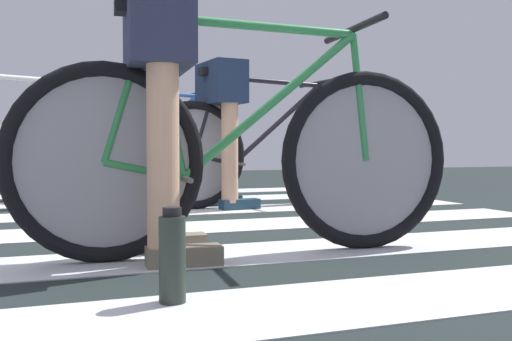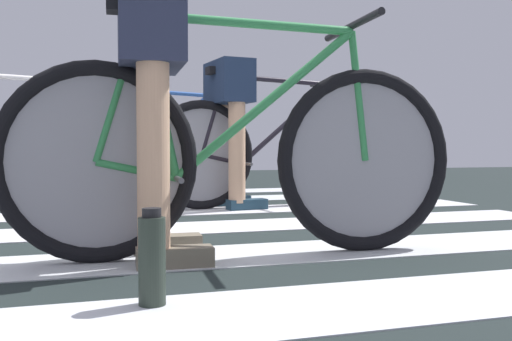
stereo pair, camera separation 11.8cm
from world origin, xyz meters
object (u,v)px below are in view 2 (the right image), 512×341
object	(u,v)px
cyclist_1_of_4	(152,86)
cyclist_2_of_4	(230,114)
bicycle_1_of_4	(237,154)
bicycle_4_of_4	(158,150)
bicycle_2_of_4	(272,151)
bicycle_3_of_4	(1,151)
water_bottle	(152,260)
cyclist_4_of_4	(121,116)

from	to	relation	value
cyclist_1_of_4	cyclist_2_of_4	distance (m)	1.79
cyclist_2_of_4	bicycle_1_of_4	bearing A→B (deg)	-110.39
cyclist_1_of_4	cyclist_2_of_4	size ratio (longest dim) A/B	0.99
cyclist_2_of_4	bicycle_4_of_4	bearing A→B (deg)	98.71
cyclist_2_of_4	bicycle_4_of_4	world-z (taller)	cyclist_2_of_4
bicycle_2_of_4	bicycle_3_of_4	size ratio (longest dim) A/B	1.00
cyclist_1_of_4	bicycle_4_of_4	world-z (taller)	cyclist_1_of_4
bicycle_3_of_4	water_bottle	xyz separation A→B (m)	(0.65, -2.62, -0.26)
cyclist_1_of_4	bicycle_3_of_4	bearing A→B (deg)	113.39
cyclist_4_of_4	cyclist_2_of_4	bearing A→B (deg)	-69.97
bicycle_1_of_4	cyclist_4_of_4	bearing A→B (deg)	97.96
cyclist_2_of_4	water_bottle	bearing A→B (deg)	-116.10
cyclist_1_of_4	bicycle_2_of_4	size ratio (longest dim) A/B	0.56
bicycle_4_of_4	water_bottle	world-z (taller)	bicycle_4_of_4
bicycle_2_of_4	bicycle_4_of_4	xyz separation A→B (m)	(-0.62, 1.12, 0.00)
cyclist_4_of_4	bicycle_1_of_4	bearing A→B (deg)	-94.89
bicycle_3_of_4	cyclist_4_of_4	size ratio (longest dim) A/B	1.68
bicycle_1_of_4	water_bottle	world-z (taller)	bicycle_1_of_4
cyclist_2_of_4	cyclist_4_of_4	size ratio (longest dim) A/B	0.95
bicycle_2_of_4	bicycle_4_of_4	size ratio (longest dim) A/B	1.01
bicycle_1_of_4	cyclist_1_of_4	distance (m)	0.39
bicycle_3_of_4	water_bottle	distance (m)	2.71
bicycle_1_of_4	bicycle_2_of_4	xyz separation A→B (m)	(0.72, 1.70, 0.00)
water_bottle	cyclist_1_of_4	bearing A→B (deg)	82.60
bicycle_4_of_4	cyclist_2_of_4	bearing A→B (deg)	-84.03
cyclist_1_of_4	bicycle_4_of_4	bearing A→B (deg)	85.37
cyclist_4_of_4	water_bottle	world-z (taller)	cyclist_4_of_4
bicycle_3_of_4	water_bottle	size ratio (longest dim) A/B	6.78
cyclist_4_of_4	water_bottle	bearing A→B (deg)	-102.27
bicycle_1_of_4	cyclist_1_of_4	bearing A→B (deg)	180.00
cyclist_2_of_4	bicycle_3_of_4	world-z (taller)	cyclist_2_of_4
cyclist_1_of_4	bicycle_2_of_4	world-z (taller)	cyclist_1_of_4
bicycle_1_of_4	bicycle_4_of_4	size ratio (longest dim) A/B	1.01
bicycle_2_of_4	cyclist_2_of_4	bearing A→B (deg)	-180.00
bicycle_1_of_4	cyclist_2_of_4	bearing A→B (deg)	79.72
bicycle_4_of_4	cyclist_4_of_4	world-z (taller)	cyclist_4_of_4
cyclist_2_of_4	cyclist_4_of_4	xyz separation A→B (m)	(-0.62, 1.11, 0.03)
bicycle_4_of_4	water_bottle	distance (m)	3.45
bicycle_4_of_4	cyclist_4_of_4	size ratio (longest dim) A/B	1.68
cyclist_2_of_4	bicycle_3_of_4	size ratio (longest dim) A/B	0.56
bicycle_2_of_4	cyclist_4_of_4	world-z (taller)	cyclist_4_of_4
cyclist_2_of_4	bicycle_4_of_4	size ratio (longest dim) A/B	0.57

